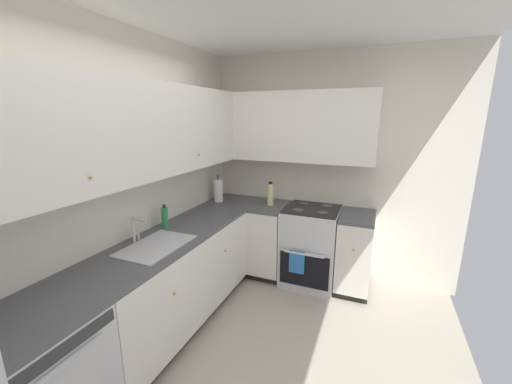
# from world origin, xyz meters

# --- Properties ---
(wall_back) EXTENTS (3.98, 0.05, 2.64)m
(wall_back) POSITION_xyz_m (0.00, 1.43, 1.32)
(wall_back) COLOR silver
(wall_back) RESTS_ON ground_plane
(wall_right) EXTENTS (0.05, 2.92, 2.64)m
(wall_right) POSITION_xyz_m (1.97, 0.00, 1.32)
(wall_right) COLOR silver
(wall_right) RESTS_ON ground_plane
(lower_cabinets_back) EXTENTS (1.86, 0.62, 0.87)m
(lower_cabinets_back) POSITION_xyz_m (0.41, 1.11, 0.44)
(lower_cabinets_back) COLOR silver
(lower_cabinets_back) RESTS_ON ground_plane
(countertop_back) EXTENTS (3.07, 0.60, 0.03)m
(countertop_back) POSITION_xyz_m (0.41, 1.11, 0.88)
(countertop_back) COLOR #4C4C51
(countertop_back) RESTS_ON lower_cabinets_back
(lower_cabinets_right) EXTENTS (0.62, 1.37, 0.87)m
(lower_cabinets_right) POSITION_xyz_m (1.64, 0.13, 0.44)
(lower_cabinets_right) COLOR silver
(lower_cabinets_right) RESTS_ON ground_plane
(countertop_right) EXTENTS (0.60, 1.37, 0.03)m
(countertop_right) POSITION_xyz_m (1.64, 0.13, 0.88)
(countertop_right) COLOR #4C4C51
(countertop_right) RESTS_ON lower_cabinets_right
(oven_range) EXTENTS (0.68, 0.62, 1.05)m
(oven_range) POSITION_xyz_m (1.66, 0.11, 0.46)
(oven_range) COLOR silver
(oven_range) RESTS_ON ground_plane
(upper_cabinets_back) EXTENTS (2.75, 0.34, 0.78)m
(upper_cabinets_back) POSITION_xyz_m (0.25, 1.25, 1.82)
(upper_cabinets_back) COLOR silver
(upper_cabinets_right) EXTENTS (0.32, 1.92, 0.78)m
(upper_cabinets_right) POSITION_xyz_m (1.78, 0.45, 1.82)
(upper_cabinets_right) COLOR silver
(sink) EXTENTS (0.60, 0.40, 0.10)m
(sink) POSITION_xyz_m (0.16, 1.08, 0.86)
(sink) COLOR #B7B7BC
(sink) RESTS_ON countertop_back
(faucet) EXTENTS (0.07, 0.16, 0.21)m
(faucet) POSITION_xyz_m (0.16, 1.29, 1.03)
(faucet) COLOR silver
(faucet) RESTS_ON countertop_back
(soap_bottle) EXTENTS (0.06, 0.06, 0.23)m
(soap_bottle) POSITION_xyz_m (0.54, 1.29, 1.00)
(soap_bottle) COLOR #338C4C
(soap_bottle) RESTS_ON countertop_back
(paper_towel_roll) EXTENTS (0.11, 0.11, 0.34)m
(paper_towel_roll) POSITION_xyz_m (1.54, 1.27, 1.04)
(paper_towel_roll) COLOR white
(paper_towel_roll) RESTS_ON countertop_back
(oil_bottle) EXTENTS (0.08, 0.08, 0.28)m
(oil_bottle) POSITION_xyz_m (1.64, 0.62, 1.03)
(oil_bottle) COLOR beige
(oil_bottle) RESTS_ON countertop_right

